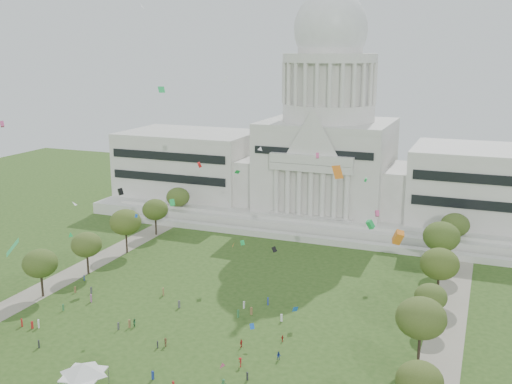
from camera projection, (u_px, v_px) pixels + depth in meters
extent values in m
plane|color=#2A4A18|center=(170.00, 365.00, 114.33)|extent=(400.00, 400.00, 0.00)
cube|color=beige|center=(326.00, 209.00, 217.93)|extent=(160.00, 60.00, 4.00)
cube|color=beige|center=(299.00, 238.00, 188.30)|extent=(130.00, 3.00, 2.00)
cube|color=beige|center=(307.00, 226.00, 195.19)|extent=(140.00, 3.00, 5.00)
cube|color=beige|center=(190.00, 164.00, 233.63)|extent=(50.00, 34.00, 22.00)
cube|color=beige|center=(491.00, 188.00, 194.39)|extent=(50.00, 34.00, 22.00)
cube|color=beige|center=(255.00, 178.00, 222.53)|extent=(12.00, 26.00, 16.00)
cube|color=beige|center=(402.00, 191.00, 203.26)|extent=(12.00, 26.00, 16.00)
cube|color=beige|center=(327.00, 167.00, 213.31)|extent=(44.00, 38.00, 28.00)
cube|color=beige|center=(311.00, 168.00, 194.47)|extent=(28.00, 3.00, 2.40)
cube|color=black|center=(168.00, 167.00, 217.60)|extent=(46.00, 0.40, 11.00)
cube|color=black|center=(491.00, 193.00, 178.36)|extent=(46.00, 0.40, 11.00)
cylinder|color=beige|center=(328.00, 112.00, 208.81)|extent=(32.00, 32.00, 6.00)
cylinder|color=beige|center=(329.00, 83.00, 206.49)|extent=(28.00, 28.00, 14.00)
cylinder|color=beige|center=(330.00, 58.00, 204.52)|extent=(32.40, 32.40, 3.00)
cylinder|color=beige|center=(330.00, 41.00, 203.24)|extent=(22.00, 22.00, 8.00)
ellipsoid|color=silver|center=(331.00, 29.00, 202.31)|extent=(25.00, 25.00, 26.20)
cube|color=gray|center=(67.00, 277.00, 158.59)|extent=(8.00, 160.00, 0.04)
cube|color=gray|center=(444.00, 339.00, 124.35)|extent=(8.00, 160.00, 0.04)
ellipsoid|color=#384818|center=(419.00, 381.00, 94.47)|extent=(7.58, 7.58, 6.20)
cylinder|color=black|center=(42.00, 286.00, 145.42)|extent=(0.56, 0.56, 5.47)
ellipsoid|color=#354D19|center=(40.00, 263.00, 144.07)|extent=(8.42, 8.42, 6.89)
cylinder|color=black|center=(419.00, 350.00, 113.63)|extent=(0.56, 0.56, 6.20)
ellipsoid|color=#38491B|center=(421.00, 318.00, 112.10)|extent=(9.55, 9.55, 7.82)
cylinder|color=black|center=(88.00, 264.00, 160.13)|extent=(0.56, 0.56, 5.27)
ellipsoid|color=#3F501D|center=(86.00, 245.00, 158.84)|extent=(8.12, 8.12, 6.65)
cylinder|color=black|center=(429.00, 318.00, 129.17)|extent=(0.56, 0.56, 4.56)
ellipsoid|color=#384D1D|center=(431.00, 297.00, 128.05)|extent=(7.01, 7.01, 5.74)
cylinder|color=black|center=(127.00, 243.00, 176.79)|extent=(0.56, 0.56, 6.03)
ellipsoid|color=#3E5118|center=(126.00, 222.00, 175.31)|extent=(9.29, 9.29, 7.60)
cylinder|color=black|center=(438.00, 289.00, 142.95)|extent=(0.56, 0.56, 5.97)
ellipsoid|color=#364815|center=(440.00, 264.00, 141.48)|extent=(9.19, 9.19, 7.52)
cylinder|color=black|center=(156.00, 227.00, 194.09)|extent=(0.56, 0.56, 5.41)
ellipsoid|color=#324714|center=(155.00, 210.00, 192.76)|extent=(8.33, 8.33, 6.81)
cylinder|color=black|center=(440.00, 260.00, 161.59)|extent=(0.56, 0.56, 6.37)
ellipsoid|color=#324C17|center=(442.00, 237.00, 160.02)|extent=(9.82, 9.82, 8.03)
cylinder|color=black|center=(178.00, 212.00, 211.09)|extent=(0.56, 0.56, 5.32)
ellipsoid|color=#38501A|center=(178.00, 197.00, 209.78)|extent=(8.19, 8.19, 6.70)
cylinder|color=black|center=(454.00, 244.00, 177.05)|extent=(0.56, 0.56, 5.47)
ellipsoid|color=#314719|center=(455.00, 225.00, 175.70)|extent=(8.42, 8.42, 6.89)
cylinder|color=#4C4C4C|center=(81.00, 370.00, 109.84)|extent=(0.12, 0.12, 2.72)
cylinder|color=#4C4C4C|center=(109.00, 376.00, 107.67)|extent=(0.12, 0.12, 2.72)
cube|color=white|center=(84.00, 374.00, 105.66)|extent=(7.63, 7.63, 0.22)
pyramid|color=white|center=(83.00, 368.00, 105.38)|extent=(10.68, 10.68, 2.18)
imported|color=navy|center=(279.00, 356.00, 115.89)|extent=(0.96, 0.74, 1.74)
imported|color=#B21E1E|center=(240.00, 362.00, 113.40)|extent=(1.21, 1.39, 1.92)
imported|color=#B21E1E|center=(241.00, 343.00, 120.89)|extent=(0.68, 1.08, 1.74)
imported|color=olive|center=(166.00, 342.00, 121.23)|extent=(1.40, 1.86, 1.87)
imported|color=olive|center=(85.00, 369.00, 111.21)|extent=(0.76, 0.70, 1.69)
imported|color=#33723F|center=(135.00, 323.00, 129.88)|extent=(1.04, 0.95, 1.82)
imported|color=#33723F|center=(223.00, 384.00, 106.13)|extent=(1.04, 1.34, 1.84)
imported|color=#B21E1E|center=(282.00, 338.00, 123.33)|extent=(0.72, 0.92, 1.38)
cube|color=#B21E1E|center=(32.00, 325.00, 128.99)|extent=(0.46, 0.52, 1.67)
cube|color=silver|center=(281.00, 318.00, 132.37)|extent=(0.53, 0.49, 1.71)
cube|color=#33723F|center=(63.00, 307.00, 137.83)|extent=(0.38, 0.49, 1.61)
cube|color=#4C4C51|center=(91.00, 290.00, 147.65)|extent=(0.33, 0.47, 1.63)
cube|color=#B21E1E|center=(22.00, 323.00, 129.97)|extent=(0.55, 0.51, 1.78)
cube|color=olive|center=(163.00, 292.00, 146.34)|extent=(0.55, 0.61, 1.95)
cube|color=navy|center=(84.00, 278.00, 155.72)|extent=(0.44, 0.47, 1.51)
cube|color=#26262B|center=(158.00, 345.00, 120.61)|extent=(0.43, 0.46, 1.47)
cube|color=olive|center=(251.00, 311.00, 135.75)|extent=(0.54, 0.43, 1.79)
cube|color=silver|center=(244.00, 305.00, 139.07)|extent=(0.30, 0.47, 1.74)
cube|color=#26262B|center=(247.00, 376.00, 108.89)|extent=(0.46, 0.47, 1.54)
cube|color=#4C4C51|center=(179.00, 304.00, 139.23)|extent=(0.54, 0.56, 1.82)
cube|color=#26262B|center=(39.00, 344.00, 120.62)|extent=(0.52, 0.49, 1.67)
cube|color=navy|center=(153.00, 375.00, 109.10)|extent=(0.48, 0.36, 1.65)
cube|color=#4C4C51|center=(118.00, 326.00, 128.48)|extent=(0.32, 0.46, 1.63)
cube|color=#33723F|center=(238.00, 314.00, 134.30)|extent=(0.41, 0.54, 1.83)
cube|color=navy|center=(268.00, 301.00, 140.95)|extent=(0.44, 0.56, 1.85)
cube|color=olive|center=(129.00, 324.00, 129.45)|extent=(0.33, 0.50, 1.81)
cube|color=silver|center=(39.00, 324.00, 129.30)|extent=(0.53, 0.59, 1.89)
cube|color=#994C8C|center=(91.00, 298.00, 142.51)|extent=(0.55, 0.61, 1.95)
cube|color=olive|center=(75.00, 290.00, 148.10)|extent=(0.33, 0.45, 1.56)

